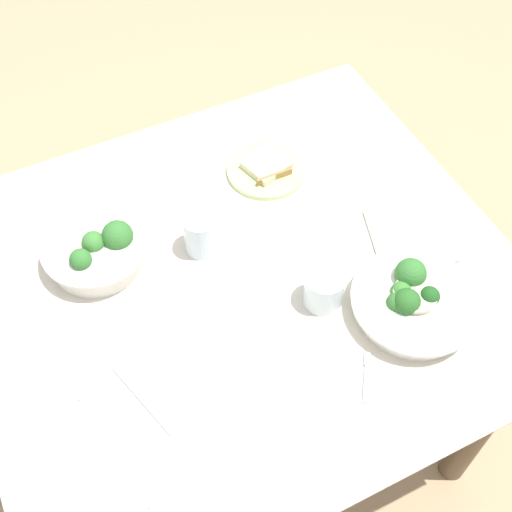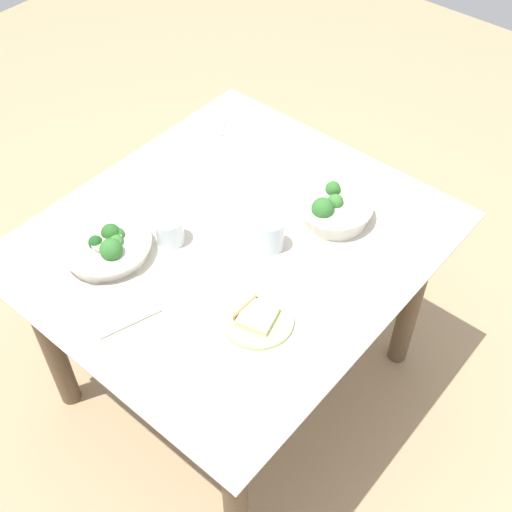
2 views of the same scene
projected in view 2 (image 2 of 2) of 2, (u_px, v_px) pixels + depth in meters
name	position (u px, v px, depth m)	size (l,w,h in m)	color
ground_plane	(238.00, 375.00, 2.47)	(6.00, 6.00, 0.00)	tan
dining_table	(234.00, 266.00, 2.02)	(1.14, 1.03, 0.73)	beige
broccoli_bowl_far	(333.00, 209.00, 1.96)	(0.22, 0.22, 0.10)	silver
broccoli_bowl_near	(107.00, 246.00, 1.87)	(0.26, 0.26, 0.09)	silver
bread_side_plate	(257.00, 319.00, 1.72)	(0.19, 0.19, 0.03)	#B7D684
water_glass_center	(271.00, 234.00, 1.87)	(0.07, 0.07, 0.10)	silver
water_glass_side	(170.00, 230.00, 1.89)	(0.08, 0.08, 0.08)	silver
fork_by_far_bowl	(130.00, 210.00, 2.01)	(0.07, 0.09, 0.00)	#B7B7BC
fork_by_near_bowl	(222.00, 129.00, 2.28)	(0.09, 0.06, 0.00)	#B7B7BC
table_knife_left	(252.00, 164.00, 2.16)	(0.18, 0.01, 0.00)	#B7B7BC
table_knife_right	(285.00, 174.00, 2.12)	(0.20, 0.01, 0.00)	#B7B7BC
napkin_folded_upper	(118.00, 303.00, 1.77)	(0.17, 0.17, 0.01)	#B1A997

